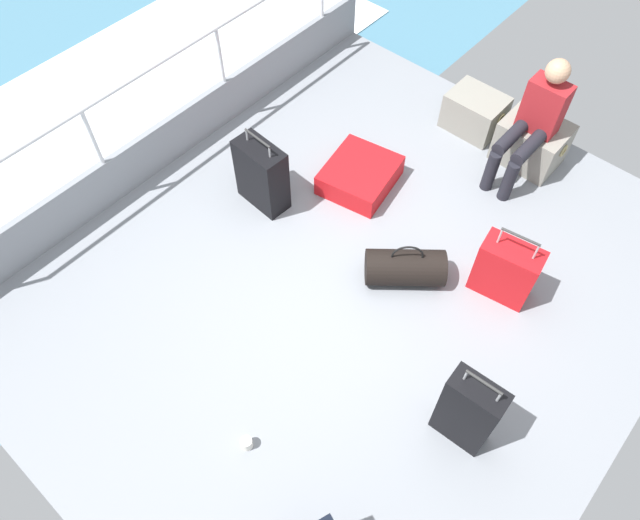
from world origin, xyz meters
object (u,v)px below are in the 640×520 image
object	(u,v)px
cargo_crate_1	(532,142)
paper_cup	(247,443)
suitcase_3	(468,411)
suitcase_4	(360,175)
cargo_crate_0	(475,112)
suitcase_0	(506,270)
passenger_seated	(534,121)
duffel_bag	(405,267)
suitcase_2	(262,175)

from	to	relation	value
cargo_crate_1	paper_cup	size ratio (longest dim) A/B	6.05
suitcase_3	suitcase_4	distance (m)	2.38
cargo_crate_0	suitcase_0	size ratio (longest dim) A/B	0.80
cargo_crate_0	paper_cup	xyz separation A→B (m)	(0.58, -3.66, -0.14)
passenger_seated	suitcase_3	distance (m)	2.61
passenger_seated	suitcase_0	world-z (taller)	passenger_seated
cargo_crate_1	suitcase_3	bearing A→B (deg)	-69.47
duffel_bag	paper_cup	bearing A→B (deg)	-89.31
suitcase_0	paper_cup	distance (m)	2.30
passenger_seated	cargo_crate_0	bearing A→B (deg)	161.17
cargo_crate_0	suitcase_0	xyz separation A→B (m)	(1.19, -1.45, 0.08)
paper_cup	suitcase_0	bearing A→B (deg)	74.52
suitcase_3	suitcase_0	bearing A→B (deg)	108.93
passenger_seated	suitcase_0	xyz separation A→B (m)	(0.57, -1.24, -0.33)
cargo_crate_1	suitcase_2	bearing A→B (deg)	-126.94
passenger_seated	cargo_crate_1	bearing A→B (deg)	90.00
suitcase_4	duffel_bag	bearing A→B (deg)	-31.72
paper_cup	duffel_bag	bearing A→B (deg)	90.69
suitcase_0	suitcase_2	size ratio (longest dim) A/B	0.93
cargo_crate_1	paper_cup	distance (m)	3.63
cargo_crate_1	suitcase_2	distance (m)	2.48
cargo_crate_1	suitcase_0	xyz separation A→B (m)	(0.57, -1.42, 0.06)
suitcase_4	duffel_bag	xyz separation A→B (m)	(0.92, -0.57, 0.04)
cargo_crate_0	cargo_crate_1	bearing A→B (deg)	-2.35
passenger_seated	duffel_bag	xyz separation A→B (m)	(-0.06, -1.65, -0.44)
cargo_crate_1	suitcase_3	distance (m)	2.78
suitcase_2	suitcase_0	bearing A→B (deg)	15.09
cargo_crate_0	suitcase_2	xyz separation A→B (m)	(-0.87, -2.00, 0.13)
passenger_seated	duffel_bag	bearing A→B (deg)	-92.18
suitcase_0	duffel_bag	bearing A→B (deg)	-146.94
passenger_seated	duffel_bag	size ratio (longest dim) A/B	1.68
passenger_seated	suitcase_2	distance (m)	2.35
cargo_crate_1	suitcase_2	xyz separation A→B (m)	(-1.49, -1.98, 0.11)
cargo_crate_1	suitcase_0	world-z (taller)	suitcase_0
suitcase_4	passenger_seated	bearing A→B (deg)	47.92
suitcase_4	paper_cup	bearing A→B (deg)	-68.34
duffel_bag	cargo_crate_0	bearing A→B (deg)	106.71
suitcase_0	suitcase_3	size ratio (longest dim) A/B	0.85
cargo_crate_0	passenger_seated	size ratio (longest dim) A/B	0.50
passenger_seated	paper_cup	bearing A→B (deg)	-90.68
passenger_seated	suitcase_3	xyz separation A→B (m)	(0.97, -2.41, -0.23)
suitcase_4	suitcase_0	bearing A→B (deg)	-5.68
suitcase_3	suitcase_4	size ratio (longest dim) A/B	1.13
suitcase_3	paper_cup	xyz separation A→B (m)	(-1.01, -1.03, -0.31)
suitcase_2	cargo_crate_0	bearing A→B (deg)	66.62
suitcase_2	duffel_bag	xyz separation A→B (m)	(1.43, 0.14, -0.17)
cargo_crate_1	suitcase_4	xyz separation A→B (m)	(-0.98, -1.27, -0.10)
passenger_seated	suitcase_2	size ratio (longest dim) A/B	1.49
suitcase_2	cargo_crate_1	bearing A→B (deg)	53.06
suitcase_2	suitcase_3	world-z (taller)	suitcase_3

